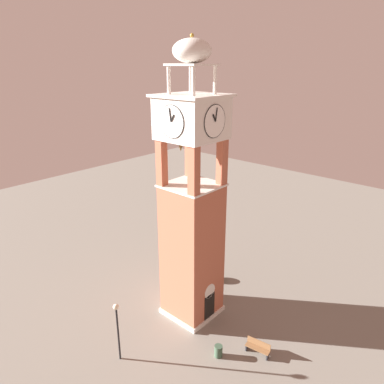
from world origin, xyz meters
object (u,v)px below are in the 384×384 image
clock_tower (192,215)px  park_bench (258,347)px  trash_bin (218,351)px  lamp_post (117,322)px

clock_tower → park_bench: 9.58m
park_bench → trash_bin: (-1.88, 1.76, -0.08)m
clock_tower → park_bench: (-0.34, -6.00, -7.46)m
clock_tower → park_bench: size_ratio=11.79×
park_bench → clock_tower: bearing=86.8°
clock_tower → lamp_post: clock_tower is taller
park_bench → trash_bin: park_bench is taller
clock_tower → lamp_post: 8.30m
park_bench → trash_bin: bearing=136.7°
clock_tower → lamp_post: size_ratio=4.68×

